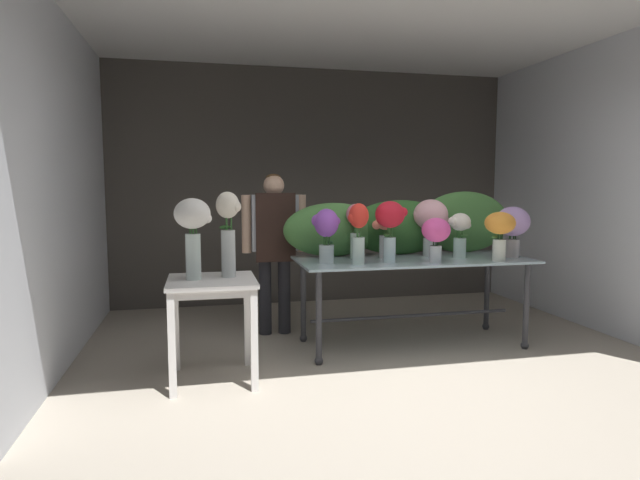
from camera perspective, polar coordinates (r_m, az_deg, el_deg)
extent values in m
plane|color=#9E9384|center=(5.08, 3.63, -10.57)|extent=(7.65, 7.65, 0.00)
cube|color=#4C4742|center=(6.56, -0.60, 5.75)|extent=(4.99, 0.12, 2.84)
cube|color=silver|center=(4.80, -26.30, 5.09)|extent=(0.12, 3.60, 2.84)
cube|color=silver|center=(6.07, 27.06, 5.10)|extent=(0.12, 3.60, 2.84)
cube|color=silver|center=(5.09, 3.86, 22.63)|extent=(5.11, 3.60, 0.12)
cube|color=#A8C3CF|center=(4.77, 10.04, -2.12)|extent=(2.07, 0.85, 0.02)
cylinder|color=#38383D|center=(4.26, -0.13, -8.42)|extent=(0.05, 0.05, 0.77)
sphere|color=#38383D|center=(4.36, -0.13, -12.96)|extent=(0.07, 0.07, 0.07)
cylinder|color=#38383D|center=(5.00, 21.44, -6.67)|extent=(0.05, 0.05, 0.77)
sphere|color=#38383D|center=(5.09, 21.29, -10.59)|extent=(0.07, 0.07, 0.07)
cylinder|color=#38383D|center=(4.88, -1.82, -6.57)|extent=(0.05, 0.05, 0.77)
sphere|color=#38383D|center=(4.97, -1.81, -10.57)|extent=(0.07, 0.07, 0.07)
cylinder|color=#38383D|center=(5.54, 17.63, -5.34)|extent=(0.05, 0.05, 0.77)
sphere|color=#38383D|center=(5.62, 17.52, -8.90)|extent=(0.07, 0.07, 0.07)
cylinder|color=#38383D|center=(4.87, 9.93, -8.09)|extent=(1.87, 0.03, 0.03)
cube|color=white|center=(3.94, -11.65, -4.36)|extent=(0.63, 0.64, 0.03)
cube|color=white|center=(3.94, -11.63, -5.01)|extent=(0.57, 0.58, 0.06)
cube|color=white|center=(3.76, -15.74, -10.93)|extent=(0.05, 0.05, 0.73)
cube|color=white|center=(3.77, -7.14, -10.70)|extent=(0.05, 0.05, 0.73)
cube|color=white|center=(4.29, -15.36, -8.79)|extent=(0.05, 0.05, 0.73)
cube|color=white|center=(4.30, -7.88, -8.61)|extent=(0.05, 0.05, 0.73)
cylinder|color=#232328|center=(5.14, -5.96, -5.65)|extent=(0.12, 0.12, 0.82)
cylinder|color=#232328|center=(5.17, -3.89, -5.58)|extent=(0.12, 0.12, 0.82)
cube|color=#999EA8|center=(5.06, -4.99, 1.90)|extent=(0.44, 0.22, 0.53)
cube|color=black|center=(4.95, -4.81, 1.35)|extent=(0.37, 0.02, 0.65)
cylinder|color=#D8AD8E|center=(5.04, -7.98, 1.73)|extent=(0.09, 0.09, 0.55)
cylinder|color=#D8AD8E|center=(5.11, -2.04, 1.84)|extent=(0.09, 0.09, 0.55)
sphere|color=#D8AD8E|center=(5.05, -5.03, 5.92)|extent=(0.20, 0.20, 0.20)
ellipsoid|color=brown|center=(5.07, -5.06, 6.65)|extent=(0.15, 0.15, 0.09)
ellipsoid|color=#477F3D|center=(4.82, 1.44, 1.12)|extent=(0.93, 0.27, 0.49)
ellipsoid|color=#2D6028|center=(5.02, 8.69, 1.37)|extent=(1.04, 0.28, 0.51)
ellipsoid|color=#477F3D|center=(5.30, 15.33, 1.89)|extent=(0.95, 0.22, 0.59)
cylinder|color=silver|center=(4.42, 0.70, -1.52)|extent=(0.13, 0.13, 0.15)
cylinder|color=#9EBCB2|center=(4.42, 0.70, -2.08)|extent=(0.12, 0.12, 0.06)
cylinder|color=#2D6028|center=(4.41, 1.04, -0.73)|extent=(0.01, 0.01, 0.26)
cylinder|color=#2D6028|center=(4.43, 0.64, -0.70)|extent=(0.01, 0.01, 0.26)
cylinder|color=#2D6028|center=(4.40, 0.43, -0.74)|extent=(0.01, 0.01, 0.26)
cylinder|color=#2D6028|center=(4.38, 0.75, -0.78)|extent=(0.01, 0.01, 0.26)
ellipsoid|color=purple|center=(4.39, 0.71, 1.86)|extent=(0.21, 0.21, 0.24)
sphere|color=purple|center=(4.39, -0.23, 2.11)|extent=(0.11, 0.11, 0.11)
sphere|color=purple|center=(4.39, 1.72, 2.05)|extent=(0.08, 0.08, 0.08)
ellipsoid|color=#28562D|center=(4.43, 0.96, -0.23)|extent=(0.08, 0.11, 0.03)
cylinder|color=silver|center=(4.78, 18.83, -1.06)|extent=(0.11, 0.11, 0.19)
cylinder|color=#9EBCB2|center=(4.79, 18.81, -1.69)|extent=(0.10, 0.10, 0.08)
cylinder|color=#28562D|center=(4.79, 19.10, -0.50)|extent=(0.01, 0.01, 0.26)
cylinder|color=#28562D|center=(4.79, 18.70, -0.49)|extent=(0.01, 0.01, 0.26)
cylinder|color=#28562D|center=(4.77, 18.71, -0.52)|extent=(0.01, 0.01, 0.26)
cylinder|color=#28562D|center=(4.76, 18.96, -0.53)|extent=(0.01, 0.01, 0.26)
ellipsoid|color=orange|center=(4.76, 18.93, 1.75)|extent=(0.26, 0.26, 0.19)
sphere|color=orange|center=(4.80, 19.75, 1.92)|extent=(0.06, 0.06, 0.06)
ellipsoid|color=#477F3D|center=(4.76, 18.46, 0.32)|extent=(0.11, 0.08, 0.03)
cylinder|color=silver|center=(4.96, 11.83, -0.74)|extent=(0.13, 0.13, 0.17)
cylinder|color=#9EBCB2|center=(4.97, 11.82, -1.28)|extent=(0.12, 0.12, 0.07)
cylinder|color=#477F3D|center=(4.96, 12.06, 0.06)|extent=(0.01, 0.01, 0.29)
cylinder|color=#477F3D|center=(4.97, 11.60, 0.08)|extent=(0.01, 0.01, 0.29)
cylinder|color=#477F3D|center=(4.93, 11.74, 0.04)|extent=(0.01, 0.01, 0.29)
ellipsoid|color=#EFB2BC|center=(4.94, 11.90, 2.71)|extent=(0.31, 0.31, 0.28)
sphere|color=#EFB2BC|center=(4.88, 10.48, 2.76)|extent=(0.07, 0.07, 0.07)
sphere|color=#EFB2BC|center=(4.96, 13.14, 2.18)|extent=(0.11, 0.11, 0.11)
ellipsoid|color=#387033|center=(4.94, 11.60, 0.46)|extent=(0.11, 0.09, 0.03)
cylinder|color=silver|center=(4.49, 7.54, -1.07)|extent=(0.10, 0.10, 0.22)
cylinder|color=#9EBCB2|center=(4.49, 7.53, -1.83)|extent=(0.10, 0.10, 0.09)
cylinder|color=#387033|center=(4.48, 7.79, -0.21)|extent=(0.01, 0.01, 0.33)
cylinder|color=#387033|center=(4.49, 7.34, -0.19)|extent=(0.01, 0.01, 0.33)
cylinder|color=#387033|center=(4.46, 7.49, -0.24)|extent=(0.01, 0.01, 0.33)
ellipsoid|color=red|center=(4.46, 7.59, 2.76)|extent=(0.25, 0.25, 0.23)
sphere|color=red|center=(4.47, 8.97, 3.00)|extent=(0.08, 0.08, 0.08)
ellipsoid|color=#2D6028|center=(4.46, 7.33, 0.54)|extent=(0.11, 0.09, 0.03)
cylinder|color=silver|center=(4.71, 3.85, -0.62)|extent=(0.09, 0.09, 0.23)
cylinder|color=#9EBCB2|center=(4.72, 3.85, -1.39)|extent=(0.09, 0.09, 0.10)
cylinder|color=#2D6028|center=(4.70, 4.11, 0.11)|extent=(0.01, 0.01, 0.33)
cylinder|color=#2D6028|center=(4.71, 3.76, 0.13)|extent=(0.01, 0.01, 0.33)
cylinder|color=#2D6028|center=(4.69, 3.84, 0.10)|extent=(0.01, 0.01, 0.33)
ellipsoid|color=pink|center=(4.68, 3.88, 2.80)|extent=(0.17, 0.17, 0.18)
sphere|color=pink|center=(4.69, 4.59, 2.71)|extent=(0.07, 0.07, 0.07)
cylinder|color=silver|center=(4.35, 4.19, -1.17)|extent=(0.10, 0.10, 0.23)
cylinder|color=#9EBCB2|center=(4.36, 4.18, -2.00)|extent=(0.09, 0.09, 0.10)
cylinder|color=#387033|center=(4.35, 4.37, -0.35)|extent=(0.01, 0.01, 0.33)
cylinder|color=#387033|center=(4.35, 4.05, -0.34)|extent=(0.01, 0.01, 0.33)
cylinder|color=#387033|center=(4.33, 4.11, -0.37)|extent=(0.01, 0.01, 0.33)
ellipsoid|color=red|center=(4.33, 4.22, 2.63)|extent=(0.17, 0.17, 0.20)
sphere|color=red|center=(4.30, 3.56, 2.42)|extent=(0.08, 0.08, 0.08)
cylinder|color=silver|center=(4.55, 12.40, -1.51)|extent=(0.10, 0.10, 0.14)
cylinder|color=#9EBCB2|center=(4.55, 12.39, -2.02)|extent=(0.09, 0.09, 0.06)
cylinder|color=#28562D|center=(4.55, 12.60, -0.99)|extent=(0.01, 0.01, 0.21)
cylinder|color=#28562D|center=(4.56, 12.18, -0.97)|extent=(0.01, 0.01, 0.21)
cylinder|color=#28562D|center=(4.52, 12.44, -1.03)|extent=(0.01, 0.01, 0.21)
ellipsoid|color=#E54C9E|center=(4.52, 12.46, 1.07)|extent=(0.24, 0.24, 0.21)
sphere|color=#E54C9E|center=(4.49, 11.71, 0.80)|extent=(0.07, 0.07, 0.07)
sphere|color=#E54C9E|center=(4.57, 13.30, 1.32)|extent=(0.08, 0.08, 0.08)
cylinder|color=silver|center=(4.74, 7.01, -0.73)|extent=(0.10, 0.10, 0.21)
cylinder|color=#9EBCB2|center=(4.75, 7.00, -1.43)|extent=(0.09, 0.09, 0.09)
cylinder|color=#2D6028|center=(4.75, 7.18, -0.20)|extent=(0.01, 0.01, 0.28)
cylinder|color=#2D6028|center=(4.75, 6.92, -0.19)|extent=(0.01, 0.01, 0.28)
cylinder|color=#2D6028|center=(4.72, 6.99, -0.23)|extent=(0.01, 0.01, 0.28)
ellipsoid|color=#EF7A60|center=(4.72, 7.05, 1.99)|extent=(0.17, 0.17, 0.15)
sphere|color=#EF7A60|center=(4.71, 6.15, 1.64)|extent=(0.08, 0.08, 0.08)
cylinder|color=silver|center=(5.07, 20.05, -0.85)|extent=(0.13, 0.13, 0.17)
cylinder|color=#9EBCB2|center=(5.08, 20.03, -1.37)|extent=(0.12, 0.12, 0.07)
cylinder|color=#28562D|center=(5.09, 20.39, -0.33)|extent=(0.01, 0.01, 0.24)
cylinder|color=#28562D|center=(5.09, 19.91, -0.31)|extent=(0.01, 0.01, 0.24)
cylinder|color=#28562D|center=(5.05, 19.83, -0.35)|extent=(0.01, 0.01, 0.24)
cylinder|color=#28562D|center=(5.05, 20.22, -0.37)|extent=(0.01, 0.01, 0.24)
ellipsoid|color=#B28ED1|center=(5.05, 20.14, 1.90)|extent=(0.30, 0.30, 0.27)
sphere|color=#B28ED1|center=(5.00, 18.93, 1.94)|extent=(0.12, 0.12, 0.12)
sphere|color=#B28ED1|center=(5.12, 21.08, 1.85)|extent=(0.11, 0.11, 0.11)
cylinder|color=silver|center=(4.91, 14.89, -0.83)|extent=(0.11, 0.11, 0.18)
cylinder|color=#9EBCB2|center=(4.92, 14.87, -1.40)|extent=(0.10, 0.10, 0.08)
cylinder|color=#2D6028|center=(4.92, 15.13, -0.20)|extent=(0.01, 0.01, 0.27)
cylinder|color=#2D6028|center=(4.93, 14.63, -0.18)|extent=(0.01, 0.01, 0.27)
cylinder|color=#2D6028|center=(4.88, 14.80, -0.24)|extent=(0.01, 0.01, 0.27)
ellipsoid|color=white|center=(4.89, 14.96, 1.90)|extent=(0.18, 0.18, 0.16)
sphere|color=white|center=(4.84, 14.21, 1.97)|extent=(0.08, 0.08, 0.08)
sphere|color=white|center=(4.94, 15.65, 1.58)|extent=(0.07, 0.07, 0.07)
ellipsoid|color=#477F3D|center=(4.92, 15.24, 0.46)|extent=(0.10, 0.05, 0.03)
cylinder|color=silver|center=(3.91, -13.56, -1.77)|extent=(0.11, 0.11, 0.33)
cylinder|color=#9EBCB2|center=(3.92, -13.53, -3.13)|extent=(0.10, 0.10, 0.14)
cylinder|color=#387033|center=(3.91, -13.22, -1.11)|extent=(0.01, 0.01, 0.40)
cylinder|color=#387033|center=(3.93, -13.50, -1.08)|extent=(0.01, 0.01, 0.40)
cylinder|color=#387033|center=(3.91, -13.84, -1.12)|extent=(0.01, 0.01, 0.40)
cylinder|color=#387033|center=(3.88, -13.57, -1.16)|extent=(0.01, 0.01, 0.40)
ellipsoid|color=white|center=(3.88, -13.67, 2.80)|extent=(0.26, 0.26, 0.22)
sphere|color=white|center=(3.87, -12.14, 2.30)|extent=(0.07, 0.07, 0.07)
cylinder|color=silver|center=(3.97, -9.89, -1.45)|extent=(0.11, 0.11, 0.35)
cylinder|color=#9EBCB2|center=(3.99, -9.87, -2.85)|extent=(0.10, 0.10, 0.15)
cylinder|color=#387033|center=(3.97, -9.55, -0.46)|extent=(0.01, 0.01, 0.47)
cylinder|color=#387033|center=(3.99, -10.04, -0.43)|extent=(0.01, 0.01, 0.47)
cylinder|color=#387033|center=(3.95, -10.06, -0.50)|extent=(0.01, 0.01, 0.47)
ellipsoid|color=silver|center=(3.94, -9.98, 3.75)|extent=(0.17, 0.17, 0.20)
sphere|color=silver|center=(3.92, -9.17, 3.60)|extent=(0.09, 0.09, 0.09)
ellipsoid|color=#2D6028|center=(3.96, -10.26, 1.37)|extent=(0.10, 0.09, 0.03)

